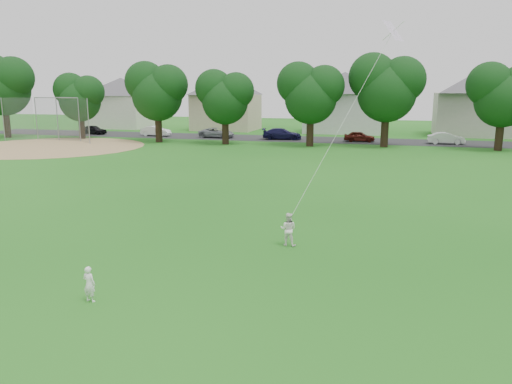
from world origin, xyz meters
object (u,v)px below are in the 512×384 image
(toddler, at_px, (89,284))
(kite, at_px, (343,123))
(baseball_backstop, at_px, (54,119))
(older_boy, at_px, (288,229))

(toddler, distance_m, kite, 10.74)
(baseball_backstop, bearing_deg, kite, -39.16)
(older_boy, height_order, baseball_backstop, baseball_backstop)
(older_boy, relative_size, baseball_backstop, 0.12)
(toddler, bearing_deg, baseball_backstop, -47.05)
(older_boy, relative_size, kite, 0.14)
(kite, bearing_deg, baseball_backstop, 140.84)
(toddler, distance_m, baseball_backstop, 45.40)
(toddler, relative_size, baseball_backstop, 0.09)
(kite, bearing_deg, toddler, -125.42)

